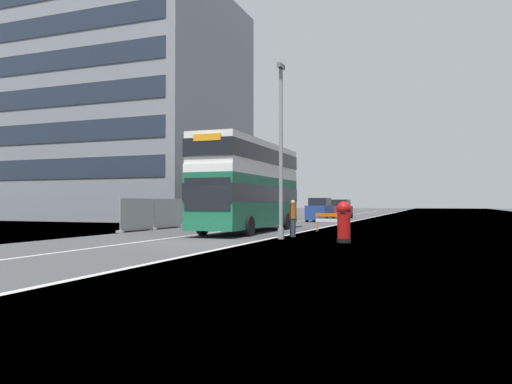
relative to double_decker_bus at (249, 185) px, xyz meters
name	(u,v)px	position (x,y,z in m)	size (l,w,h in m)	color
ground	(200,244)	(0.97, -7.98, -2.72)	(140.00, 280.00, 0.10)	#424244
double_decker_bus	(249,185)	(0.00, 0.00, 0.00)	(2.94, 11.22, 5.03)	#196042
lamppost_foreground	(281,156)	(3.35, -4.56, 1.10)	(0.29, 0.70, 8.02)	gray
red_pillar_postbox	(344,220)	(6.40, -5.54, -1.74)	(0.60, 0.60, 1.71)	black
roadworks_barrier	(331,220)	(4.22, 2.08, -2.02)	(1.74, 0.76, 1.06)	orange
construction_site_fence	(193,213)	(-6.39, 5.30, -1.74)	(0.44, 17.20, 1.96)	#A8AAAD
car_oncoming_near	(320,210)	(0.09, 16.88, -1.69)	(1.91, 4.03, 2.08)	navy
car_receding_mid	(340,210)	(0.31, 25.25, -1.73)	(2.04, 4.32, 1.99)	maroon
bare_tree_far_verge_near	(253,200)	(-10.48, 27.99, -0.74)	(2.40, 2.72, 4.35)	#4C3D2D
pedestrian_at_kerb	(293,218)	(3.41, -2.88, -1.78)	(0.34, 0.34, 1.79)	#2D3342
backdrop_office_block	(98,113)	(-23.98, 17.04, 8.54)	(28.70, 17.57, 22.43)	gray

